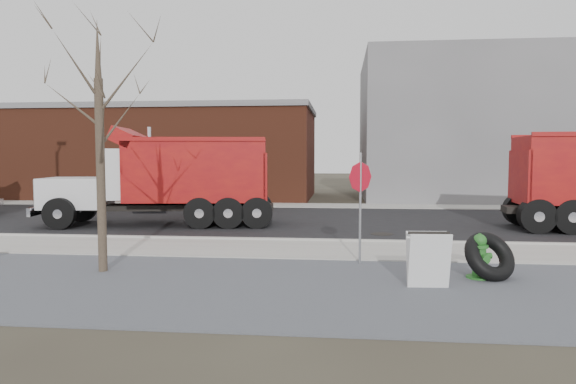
# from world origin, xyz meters

# --- Properties ---
(ground) EXTENTS (120.00, 120.00, 0.00)m
(ground) POSITION_xyz_m (0.00, 0.00, 0.00)
(ground) COLOR #383328
(ground) RESTS_ON ground
(gravel_verge) EXTENTS (60.00, 5.00, 0.03)m
(gravel_verge) POSITION_xyz_m (0.00, -3.50, 0.01)
(gravel_verge) COLOR slate
(gravel_verge) RESTS_ON ground
(sidewalk) EXTENTS (60.00, 2.50, 0.06)m
(sidewalk) POSITION_xyz_m (0.00, 0.25, 0.03)
(sidewalk) COLOR #9E9B93
(sidewalk) RESTS_ON ground
(curb) EXTENTS (60.00, 0.15, 0.11)m
(curb) POSITION_xyz_m (0.00, 1.55, 0.06)
(curb) COLOR #9E9B93
(curb) RESTS_ON ground
(road) EXTENTS (60.00, 9.40, 0.02)m
(road) POSITION_xyz_m (0.00, 6.30, 0.01)
(road) COLOR black
(road) RESTS_ON ground
(far_sidewalk) EXTENTS (60.00, 2.00, 0.06)m
(far_sidewalk) POSITION_xyz_m (0.00, 12.00, 0.03)
(far_sidewalk) COLOR #9E9B93
(far_sidewalk) RESTS_ON ground
(building_grey) EXTENTS (12.00, 10.00, 8.00)m
(building_grey) POSITION_xyz_m (9.00, 18.00, 4.00)
(building_grey) COLOR gray
(building_grey) RESTS_ON ground
(building_brick) EXTENTS (20.20, 8.20, 5.30)m
(building_brick) POSITION_xyz_m (-10.00, 17.00, 2.65)
(building_brick) COLOR brown
(building_brick) RESTS_ON ground
(bare_tree) EXTENTS (3.20, 3.20, 5.20)m
(bare_tree) POSITION_xyz_m (-3.20, -2.60, 3.30)
(bare_tree) COLOR #382D23
(bare_tree) RESTS_ON ground
(fire_hydrant) EXTENTS (0.52, 0.51, 0.91)m
(fire_hydrant) POSITION_xyz_m (4.44, -2.44, 0.42)
(fire_hydrant) COLOR #2E762D
(fire_hydrant) RESTS_ON ground
(truck_tire) EXTENTS (1.31, 1.21, 1.02)m
(truck_tire) POSITION_xyz_m (4.64, -2.43, 0.46)
(truck_tire) COLOR black
(truck_tire) RESTS_ON ground
(stop_sign) EXTENTS (0.52, 0.48, 2.50)m
(stop_sign) POSITION_xyz_m (2.16, -1.27, 1.72)
(stop_sign) COLOR gray
(stop_sign) RESTS_ON ground
(sandwich_board) EXTENTS (0.77, 0.51, 1.03)m
(sandwich_board) POSITION_xyz_m (3.32, -3.28, 0.54)
(sandwich_board) COLOR silver
(sandwich_board) RESTS_ON ground
(dump_truck_red_b) EXTENTS (8.03, 3.28, 3.36)m
(dump_truck_red_b) POSITION_xyz_m (-4.22, 4.63, 1.71)
(dump_truck_red_b) COLOR black
(dump_truck_red_b) RESTS_ON ground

